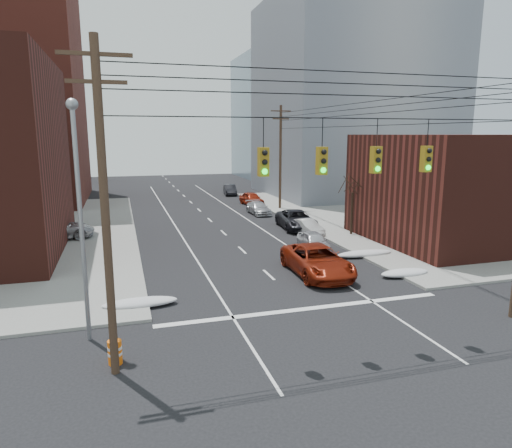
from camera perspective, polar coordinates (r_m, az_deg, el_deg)
ground at (r=16.60m, az=15.36°, el=-18.23°), size 160.00×160.00×0.00m
sidewalk_ne at (r=53.09m, az=24.87°, el=1.51°), size 40.00×40.00×0.15m
building_brick_far at (r=88.02m, az=-28.78°, el=8.50°), size 22.00×18.00×12.00m
building_office at (r=63.79m, az=11.86°, el=14.97°), size 22.00×20.00×25.00m
building_glass at (r=88.19m, az=4.77°, el=13.08°), size 20.00×18.00×22.00m
building_storefront at (r=38.51m, az=26.01°, el=4.03°), size 16.00×12.00×8.00m
utility_pole_left at (r=15.31m, az=-18.38°, el=2.12°), size 2.20×0.28×11.00m
utility_pole_far at (r=49.04m, az=3.07°, el=8.53°), size 2.20×0.28×11.00m
traffic_signals at (r=17.15m, az=11.62°, el=8.03°), size 17.00×0.42×2.02m
street_light at (r=18.37m, az=-21.22°, el=2.59°), size 0.44×0.44×9.32m
bare_tree at (r=37.07m, az=11.90°, el=2.06°), size 2.09×2.20×4.93m
snow_nw at (r=22.55m, az=-14.29°, el=-9.51°), size 3.50×1.08×0.42m
snow_ne at (r=27.68m, az=18.09°, el=-5.83°), size 3.00×1.08×0.42m
snow_east_far at (r=31.32m, az=13.44°, el=-3.61°), size 4.00×1.08×0.42m
red_pickup at (r=26.69m, az=7.66°, el=-4.56°), size 2.95×6.15×1.69m
parked_car_a at (r=32.21m, az=7.24°, el=-2.15°), size 1.79×3.97×1.32m
parked_car_b at (r=37.29m, az=6.42°, el=-0.38°), size 1.71×3.83×1.22m
parked_car_c at (r=39.42m, az=5.07°, el=0.54°), size 3.15×5.91×1.58m
parked_car_d at (r=46.46m, az=0.31°, el=2.00°), size 1.81×4.31×1.24m
parked_car_e at (r=52.47m, az=-0.55°, el=3.19°), size 2.22×4.52×1.48m
parked_car_f at (r=61.43m, az=-3.28°, el=4.29°), size 1.95×4.31×1.37m
lot_car_a at (r=38.50m, az=-26.80°, el=-0.87°), size 4.20×2.61×1.31m
lot_car_b at (r=37.92m, az=-23.64°, el=-0.61°), size 5.73×3.21×1.51m
construction_barrel at (r=17.53m, az=-17.22°, el=-15.02°), size 0.60×0.60×0.88m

